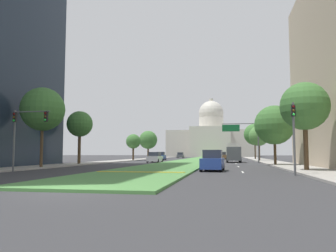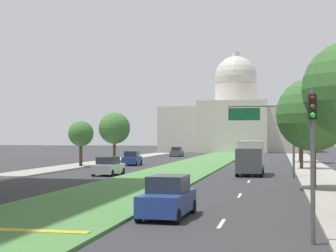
{
  "view_description": "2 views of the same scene",
  "coord_description": "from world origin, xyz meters",
  "px_view_note": "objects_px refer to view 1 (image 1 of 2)",
  "views": [
    {
      "loc": [
        6.52,
        -12.43,
        1.6
      ],
      "look_at": [
        -2.39,
        36.8,
        5.69
      ],
      "focal_mm": 35.15,
      "sensor_mm": 36.0,
      "label": 1
    },
    {
      "loc": [
        10.05,
        -6.47,
        3.61
      ],
      "look_at": [
        0.48,
        40.13,
        4.54
      ],
      "focal_mm": 57.39,
      "sensor_mm": 36.0,
      "label": 2
    }
  ],
  "objects_px": {
    "street_tree_left_mid": "(80,124)",
    "sedan_midblock": "(155,158)",
    "street_tree_right_near": "(304,106)",
    "street_tree_right_mid": "(274,125)",
    "capitol_building": "(211,139)",
    "sedan_very_far": "(181,155)",
    "overhead_guide_sign": "(244,134)",
    "traffic_light_near_left": "(23,127)",
    "street_tree_right_far": "(259,136)",
    "sedan_far_horizon": "(222,156)",
    "box_truck_delivery": "(234,152)",
    "traffic_light_near_right": "(294,129)",
    "sedan_lead_stopped": "(213,161)",
    "street_tree_right_distant": "(255,134)",
    "sedan_distant": "(161,156)",
    "street_tree_left_far": "(133,142)",
    "street_tree_left_near": "(43,109)",
    "street_tree_left_distant": "(148,140)"
  },
  "relations": [
    {
      "from": "traffic_light_near_left",
      "to": "street_tree_right_mid",
      "type": "distance_m",
      "value": 28.97
    },
    {
      "from": "overhead_guide_sign",
      "to": "sedan_far_horizon",
      "type": "distance_m",
      "value": 29.2
    },
    {
      "from": "traffic_light_near_left",
      "to": "overhead_guide_sign",
      "type": "distance_m",
      "value": 35.14
    },
    {
      "from": "sedan_very_far",
      "to": "street_tree_right_distant",
      "type": "bearing_deg",
      "value": -44.43
    },
    {
      "from": "street_tree_right_mid",
      "to": "traffic_light_near_right",
      "type": "bearing_deg",
      "value": -93.66
    },
    {
      "from": "capitol_building",
      "to": "sedan_lead_stopped",
      "type": "bearing_deg",
      "value": -87.2
    },
    {
      "from": "overhead_guide_sign",
      "to": "traffic_light_near_right",
      "type": "bearing_deg",
      "value": -86.14
    },
    {
      "from": "street_tree_right_near",
      "to": "street_tree_right_mid",
      "type": "height_order",
      "value": "street_tree_right_near"
    },
    {
      "from": "street_tree_left_distant",
      "to": "sedan_far_horizon",
      "type": "height_order",
      "value": "street_tree_left_distant"
    },
    {
      "from": "street_tree_right_far",
      "to": "box_truck_delivery",
      "type": "distance_m",
      "value": 10.79
    },
    {
      "from": "street_tree_right_distant",
      "to": "sedan_midblock",
      "type": "distance_m",
      "value": 32.77
    },
    {
      "from": "street_tree_right_distant",
      "to": "sedan_distant",
      "type": "bearing_deg",
      "value": -155.37
    },
    {
      "from": "street_tree_right_far",
      "to": "street_tree_right_distant",
      "type": "distance_m",
      "value": 14.75
    },
    {
      "from": "street_tree_left_distant",
      "to": "sedan_distant",
      "type": "xyz_separation_m",
      "value": [
        5.05,
        -8.79,
        -3.95
      ]
    },
    {
      "from": "sedan_distant",
      "to": "box_truck_delivery",
      "type": "distance_m",
      "value": 20.92
    },
    {
      "from": "street_tree_right_far",
      "to": "sedan_far_horizon",
      "type": "relative_size",
      "value": 1.46
    },
    {
      "from": "street_tree_left_near",
      "to": "street_tree_right_far",
      "type": "distance_m",
      "value": 42.5
    },
    {
      "from": "street_tree_left_near",
      "to": "sedan_very_far",
      "type": "xyz_separation_m",
      "value": [
        4.7,
        69.35,
        -5.33
      ]
    },
    {
      "from": "sedan_distant",
      "to": "capitol_building",
      "type": "bearing_deg",
      "value": 83.14
    },
    {
      "from": "traffic_light_near_right",
      "to": "street_tree_left_mid",
      "type": "xyz_separation_m",
      "value": [
        -24.33,
        16.96,
        2.13
      ]
    },
    {
      "from": "street_tree_left_near",
      "to": "street_tree_right_mid",
      "type": "xyz_separation_m",
      "value": [
        24.84,
        11.61,
        -1.06
      ]
    },
    {
      "from": "street_tree_right_mid",
      "to": "sedan_lead_stopped",
      "type": "xyz_separation_m",
      "value": [
        -7.15,
        -13.41,
        -4.22
      ]
    },
    {
      "from": "traffic_light_near_left",
      "to": "street_tree_right_near",
      "type": "xyz_separation_m",
      "value": [
        23.46,
        4.86,
        1.79
      ]
    },
    {
      "from": "street_tree_right_mid",
      "to": "street_tree_right_far",
      "type": "bearing_deg",
      "value": 89.59
    },
    {
      "from": "capitol_building",
      "to": "traffic_light_near_left",
      "type": "distance_m",
      "value": 111.7
    },
    {
      "from": "sedan_very_far",
      "to": "box_truck_delivery",
      "type": "relative_size",
      "value": 0.68
    },
    {
      "from": "overhead_guide_sign",
      "to": "street_tree_left_far",
      "type": "relative_size",
      "value": 1.19
    },
    {
      "from": "street_tree_left_far",
      "to": "sedan_distant",
      "type": "bearing_deg",
      "value": 46.82
    },
    {
      "from": "street_tree_right_mid",
      "to": "box_truck_delivery",
      "type": "relative_size",
      "value": 1.18
    },
    {
      "from": "street_tree_left_mid",
      "to": "street_tree_right_mid",
      "type": "xyz_separation_m",
      "value": [
        25.5,
        1.38,
        -0.36
      ]
    },
    {
      "from": "street_tree_right_far",
      "to": "sedan_far_horizon",
      "type": "xyz_separation_m",
      "value": [
        -7.28,
        17.19,
        -3.98
      ]
    },
    {
      "from": "capitol_building",
      "to": "street_tree_right_mid",
      "type": "height_order",
      "value": "capitol_building"
    },
    {
      "from": "street_tree_right_mid",
      "to": "box_truck_delivery",
      "type": "bearing_deg",
      "value": 109.49
    },
    {
      "from": "street_tree_right_far",
      "to": "box_truck_delivery",
      "type": "height_order",
      "value": "street_tree_right_far"
    },
    {
      "from": "sedan_midblock",
      "to": "sedan_very_far",
      "type": "xyz_separation_m",
      "value": [
        -2.39,
        46.99,
        0.0
      ]
    },
    {
      "from": "sedan_lead_stopped",
      "to": "traffic_light_near_right",
      "type": "bearing_deg",
      "value": -39.52
    },
    {
      "from": "overhead_guide_sign",
      "to": "sedan_midblock",
      "type": "bearing_deg",
      "value": -178.07
    },
    {
      "from": "street_tree_left_near",
      "to": "box_truck_delivery",
      "type": "distance_m",
      "value": 32.57
    },
    {
      "from": "traffic_light_near_left",
      "to": "street_tree_right_near",
      "type": "height_order",
      "value": "street_tree_right_near"
    },
    {
      "from": "sedan_very_far",
      "to": "overhead_guide_sign",
      "type": "bearing_deg",
      "value": -69.95
    },
    {
      "from": "sedan_distant",
      "to": "street_tree_left_far",
      "type": "bearing_deg",
      "value": -133.18
    },
    {
      "from": "street_tree_left_mid",
      "to": "sedan_midblock",
      "type": "bearing_deg",
      "value": 57.43
    },
    {
      "from": "overhead_guide_sign",
      "to": "street_tree_left_far",
      "type": "bearing_deg",
      "value": 152.21
    },
    {
      "from": "overhead_guide_sign",
      "to": "street_tree_right_near",
      "type": "xyz_separation_m",
      "value": [
        3.93,
        -24.34,
        0.93
      ]
    },
    {
      "from": "sedan_distant",
      "to": "sedan_very_far",
      "type": "bearing_deg",
      "value": 89.85
    },
    {
      "from": "street_tree_right_far",
      "to": "sedan_very_far",
      "type": "xyz_separation_m",
      "value": [
        -20.3,
        35.01,
        -4.02
      ]
    },
    {
      "from": "street_tree_right_near",
      "to": "street_tree_right_mid",
      "type": "xyz_separation_m",
      "value": [
        -0.76,
        13.09,
        -0.51
      ]
    },
    {
      "from": "sedan_far_horizon",
      "to": "sedan_very_far",
      "type": "xyz_separation_m",
      "value": [
        -13.01,
        17.82,
        -0.04
      ]
    },
    {
      "from": "capitol_building",
      "to": "street_tree_left_distant",
      "type": "xyz_separation_m",
      "value": [
        -12.9,
        -56.51,
        -2.57
      ]
    },
    {
      "from": "street_tree_left_near",
      "to": "sedan_lead_stopped",
      "type": "height_order",
      "value": "street_tree_left_near"
    }
  ]
}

